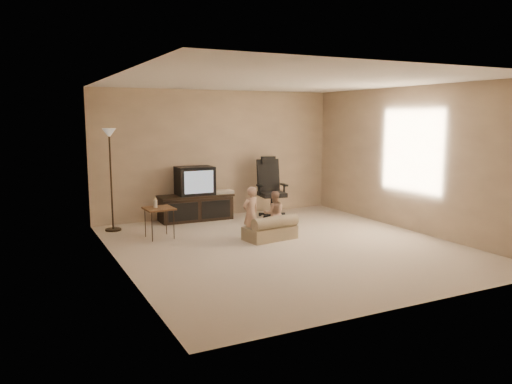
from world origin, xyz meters
The scene contains 9 objects.
floor centered at (0.00, 0.00, 0.00)m, with size 5.50×5.50×0.00m, color beige.
room_shell centered at (0.00, 0.00, 1.52)m, with size 5.50×5.50×5.50m.
tv_stand centered at (-0.57, 2.49, 0.43)m, with size 1.46×0.55×1.04m.
office_chair centered at (0.90, 2.17, 0.43)m, with size 0.61×0.64×1.19m.
side_table centered at (-1.61, 1.37, 0.49)m, with size 0.48×0.48×0.69m.
floor_lamp centered at (-2.19, 2.27, 1.30)m, with size 0.28×0.28×1.78m.
child_sofa centered at (-0.01, 0.44, 0.16)m, with size 0.88×0.58×0.40m.
toddler_left centered at (-0.30, 0.62, 0.43)m, with size 0.32×0.23×0.87m, color tan.
toddler_right centered at (0.16, 0.66, 0.38)m, with size 0.37×0.20×0.76m, color tan.
Camera 1 is at (-3.75, -6.52, 1.97)m, focal length 35.00 mm.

